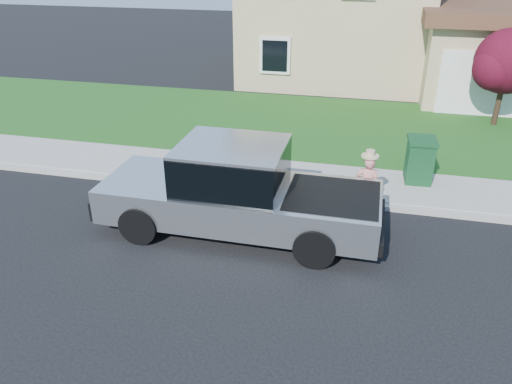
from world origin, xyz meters
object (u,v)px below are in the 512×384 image
woman (367,185)px  trash_bin (420,160)px  ornamental_tree (508,65)px  pickup_truck (238,192)px

woman → trash_bin: woman is taller
ornamental_tree → trash_bin: size_ratio=2.78×
woman → trash_bin: size_ratio=1.41×
pickup_truck → ornamental_tree: ornamental_tree is taller
ornamental_tree → trash_bin: ornamental_tree is taller
woman → trash_bin: bearing=-120.7°
ornamental_tree → trash_bin: (-2.91, -5.51, -1.44)m
woman → ornamental_tree: (4.19, 7.46, 1.40)m
woman → ornamental_tree: ornamental_tree is taller
pickup_truck → trash_bin: 5.19m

